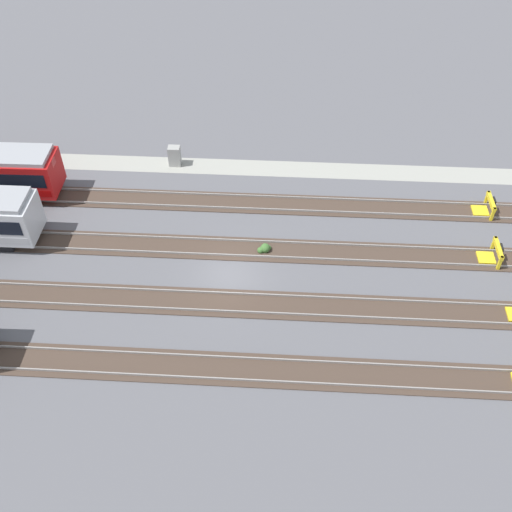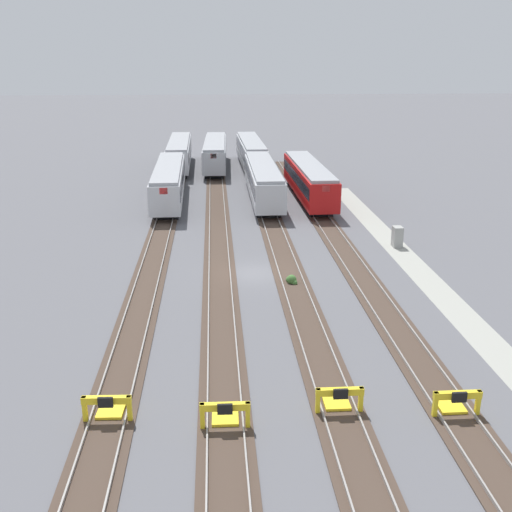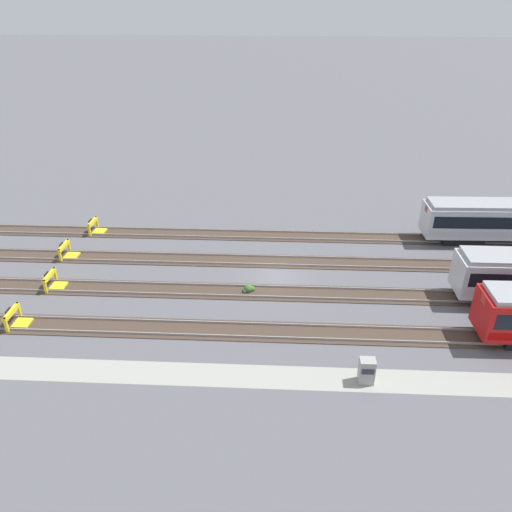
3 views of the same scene
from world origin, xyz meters
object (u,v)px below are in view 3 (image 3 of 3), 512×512
Objects in this scene: electrical_cabinet at (367,371)px; weed_clump at (249,289)px; bumper_stop_near_inner_track at (54,281)px; bumper_stop_far_inner_track at (96,227)px; bumper_stop_middle_track at (67,251)px; bumper_stop_nearest_track at (16,318)px.

electrical_cabinet is 1.74× the size of weed_clump.
bumper_stop_near_inner_track is 9.49m from bumper_stop_far_inner_track.
electrical_cabinet is 11.80m from weed_clump.
bumper_stop_middle_track is 26.75m from electrical_cabinet.
bumper_stop_far_inner_track is 2.18× the size of weed_clump.
bumper_stop_nearest_track and bumper_stop_near_inner_track have the same top height.
bumper_stop_near_inner_track is at bearing -80.72° from bumper_stop_middle_track.
bumper_stop_far_inner_track is (0.63, 14.24, 0.00)m from bumper_stop_nearest_track.
electrical_cabinet is at bearing -31.24° from bumper_stop_middle_track.
bumper_stop_middle_track is 4.81m from bumper_stop_far_inner_track.
bumper_stop_nearest_track is 1.00× the size of bumper_stop_middle_track.
weed_clump is at bearing -16.72° from bumper_stop_middle_track.
bumper_stop_nearest_track reaches higher than weed_clump.
bumper_stop_nearest_track and bumper_stop_middle_track have the same top height.
weed_clump is (14.75, 0.08, -0.27)m from bumper_stop_near_inner_track.
weed_clump is (14.70, -9.41, -0.27)m from bumper_stop_far_inner_track.
weed_clump is at bearing 128.59° from electrical_cabinet.
weed_clump is (15.52, -4.66, -0.27)m from bumper_stop_middle_track.
bumper_stop_nearest_track and bumper_stop_far_inner_track have the same top height.
weed_clump is (-7.35, 9.21, -0.56)m from electrical_cabinet.
bumper_stop_middle_track is 16.21m from weed_clump.
weed_clump is at bearing 17.49° from bumper_stop_nearest_track.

